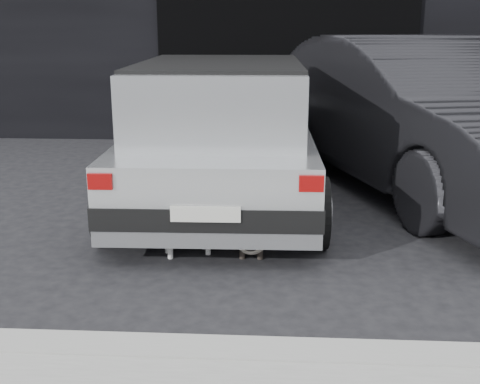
# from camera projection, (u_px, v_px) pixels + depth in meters

# --- Properties ---
(ground) EXTENTS (80.00, 80.00, 0.00)m
(ground) POSITION_uv_depth(u_px,v_px,m) (188.00, 218.00, 5.93)
(ground) COLOR black
(ground) RESTS_ON ground
(garage_opening) EXTENTS (4.00, 0.10, 2.60)m
(garage_opening) POSITION_uv_depth(u_px,v_px,m) (286.00, 59.00, 9.35)
(garage_opening) COLOR black
(garage_opening) RESTS_ON ground
(curb) EXTENTS (18.00, 0.25, 0.12)m
(curb) POSITION_uv_depth(u_px,v_px,m) (300.00, 358.00, 3.36)
(curb) COLOR gray
(curb) RESTS_ON ground
(silver_hatchback) EXTENTS (2.07, 4.07, 1.49)m
(silver_hatchback) POSITION_uv_depth(u_px,v_px,m) (222.00, 127.00, 6.28)
(silver_hatchback) COLOR silver
(silver_hatchback) RESTS_ON ground
(second_car) EXTENTS (3.42, 5.52, 1.72)m
(second_car) POSITION_uv_depth(u_px,v_px,m) (417.00, 113.00, 6.86)
(second_car) COLOR black
(second_car) RESTS_ON ground
(cat_siamese) EXTENTS (0.29, 0.88, 0.30)m
(cat_siamese) POSITION_uv_depth(u_px,v_px,m) (252.00, 238.00, 5.00)
(cat_siamese) COLOR beige
(cat_siamese) RESTS_ON ground
(cat_white) EXTENTS (0.75, 0.43, 0.37)m
(cat_white) POSITION_uv_depth(u_px,v_px,m) (192.00, 233.00, 5.00)
(cat_white) COLOR silver
(cat_white) RESTS_ON ground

